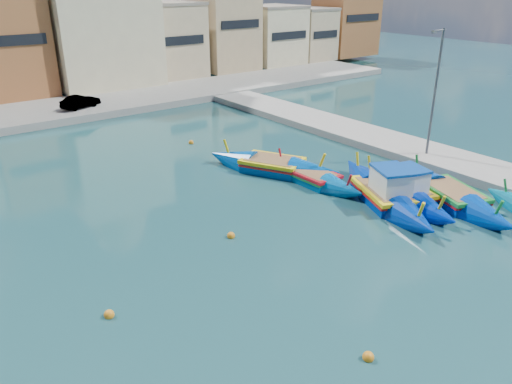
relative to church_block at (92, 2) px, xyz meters
name	(u,v)px	position (x,y,z in m)	size (l,w,h in m)	color
ground	(270,311)	(-10.00, -40.00, -8.41)	(160.00, 160.00, 0.00)	#174145
north_quay	(22,116)	(-10.00, -8.00, -8.11)	(80.00, 8.00, 0.60)	gray
north_townhouses	(66,42)	(-3.32, -0.64, -3.41)	(83.20, 7.87, 10.19)	tan
church_block	(92,2)	(0.00, 0.00, 0.00)	(10.00, 10.00, 19.10)	beige
quay_street_lamp	(434,92)	(7.44, -34.00, -4.07)	(1.18, 0.16, 8.00)	#595B60
luzzu_turquoise_cabin	(384,195)	(0.46, -36.43, -8.03)	(5.90, 9.66, 3.10)	#002C9D
luzzu_blue_cabin	(401,193)	(1.31, -36.82, -8.05)	(4.18, 8.52, 2.93)	#0029AA
luzzu_cyan_mid	(312,178)	(-0.62, -32.19, -8.17)	(1.93, 7.61, 2.24)	#0059A1
luzzu_green	(272,167)	(-1.34, -29.53, -8.12)	(5.92, 8.64, 2.71)	#004CA6
luzzu_blue_south	(451,197)	(3.20, -38.53, -8.14)	(5.06, 9.12, 2.59)	#0038A5
mooring_buoys	(220,243)	(-8.80, -35.06, -8.33)	(22.58, 22.11, 0.36)	orange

